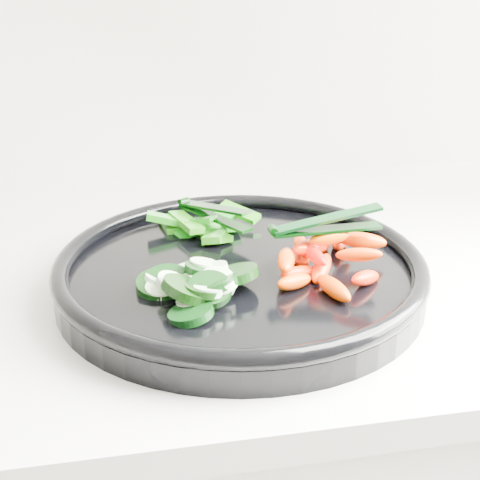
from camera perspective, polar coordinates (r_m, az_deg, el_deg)
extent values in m
cylinder|color=black|center=(0.68, 0.00, -3.29)|extent=(0.47, 0.47, 0.02)
torus|color=black|center=(0.67, 0.00, -1.88)|extent=(0.47, 0.47, 0.02)
cylinder|color=black|center=(0.63, -5.06, -3.86)|extent=(0.06, 0.06, 0.03)
cylinder|color=#B7D0A6|center=(0.64, -6.92, -3.60)|extent=(0.04, 0.04, 0.02)
cylinder|color=black|center=(0.64, -6.11, -3.78)|extent=(0.06, 0.06, 0.03)
cylinder|color=beige|center=(0.64, -6.05, -3.51)|extent=(0.04, 0.04, 0.02)
cylinder|color=black|center=(0.59, -4.22, -6.26)|extent=(0.05, 0.05, 0.02)
cylinder|color=beige|center=(0.60, -4.18, -5.32)|extent=(0.03, 0.03, 0.02)
cylinder|color=black|center=(0.64, -3.23, -3.50)|extent=(0.04, 0.04, 0.02)
cylinder|color=beige|center=(0.66, -4.71, -2.81)|extent=(0.04, 0.04, 0.02)
cylinder|color=black|center=(0.65, -5.09, -3.26)|extent=(0.06, 0.06, 0.02)
cylinder|color=beige|center=(0.64, -6.18, -3.80)|extent=(0.04, 0.04, 0.01)
cylinder|color=black|center=(0.64, -6.74, -3.88)|extent=(0.05, 0.05, 0.02)
cylinder|color=beige|center=(0.63, -6.78, -4.23)|extent=(0.03, 0.03, 0.01)
cylinder|color=black|center=(0.64, -6.75, -3.54)|extent=(0.05, 0.05, 0.02)
cylinder|color=#DEF0C0|center=(0.64, -5.32, -3.71)|extent=(0.05, 0.05, 0.02)
cylinder|color=black|center=(0.61, -2.00, -3.81)|extent=(0.05, 0.05, 0.03)
cylinder|color=#DAF5C4|center=(0.61, -1.55, -3.98)|extent=(0.04, 0.04, 0.02)
cylinder|color=black|center=(0.64, -3.17, -2.53)|extent=(0.05, 0.05, 0.02)
cylinder|color=#DFF4C3|center=(0.65, -3.11, -2.12)|extent=(0.04, 0.04, 0.01)
cylinder|color=black|center=(0.60, -4.54, -4.24)|extent=(0.06, 0.06, 0.03)
cylinder|color=#DAF9C7|center=(0.62, -5.87, -3.65)|extent=(0.04, 0.04, 0.02)
cylinder|color=black|center=(0.60, -2.60, -4.22)|extent=(0.06, 0.05, 0.03)
cylinder|color=beige|center=(0.61, -1.94, -3.67)|extent=(0.05, 0.05, 0.03)
cylinder|color=black|center=(0.63, -0.48, -2.99)|extent=(0.07, 0.06, 0.02)
cylinder|color=beige|center=(0.64, -2.34, -2.58)|extent=(0.04, 0.04, 0.02)
cylinder|color=black|center=(0.60, -3.09, -4.30)|extent=(0.05, 0.05, 0.02)
cylinder|color=#B7D1A7|center=(0.60, -2.70, -4.35)|extent=(0.04, 0.04, 0.01)
ellipsoid|color=#F44000|center=(0.66, 6.96, -2.43)|extent=(0.04, 0.05, 0.03)
ellipsoid|color=#FA2800|center=(0.65, 4.99, -2.81)|extent=(0.04, 0.03, 0.02)
ellipsoid|color=#DE4E00|center=(0.62, 8.01, -4.09)|extent=(0.03, 0.05, 0.02)
ellipsoid|color=#FF5000|center=(0.68, 5.23, -1.54)|extent=(0.02, 0.04, 0.02)
ellipsoid|color=#FF3000|center=(0.65, 10.65, -3.20)|extent=(0.05, 0.04, 0.03)
ellipsoid|color=#FF2600|center=(0.68, 5.24, -1.38)|extent=(0.03, 0.05, 0.02)
ellipsoid|color=#FF5F00|center=(0.63, 4.65, -3.56)|extent=(0.05, 0.03, 0.02)
ellipsoid|color=#EA4900|center=(0.73, 8.47, -0.05)|extent=(0.04, 0.05, 0.03)
ellipsoid|color=red|center=(0.73, 6.91, 0.04)|extent=(0.03, 0.05, 0.02)
ellipsoid|color=#FF5300|center=(0.64, 3.94, -1.71)|extent=(0.03, 0.06, 0.02)
ellipsoid|color=#FF3000|center=(0.70, 8.71, 0.30)|extent=(0.04, 0.04, 0.02)
ellipsoid|color=#FF1100|center=(0.68, 5.14, -0.25)|extent=(0.02, 0.04, 0.02)
ellipsoid|color=#FF0D00|center=(0.66, 6.29, -1.20)|extent=(0.03, 0.05, 0.02)
ellipsoid|color=#FA1A00|center=(0.67, 6.04, -0.63)|extent=(0.05, 0.04, 0.03)
ellipsoid|color=#ED4000|center=(0.69, 10.35, -0.04)|extent=(0.06, 0.02, 0.02)
ellipsoid|color=#EA5E00|center=(0.66, 7.65, 0.20)|extent=(0.04, 0.02, 0.02)
ellipsoid|color=#FF1E00|center=(0.63, 10.11, -1.24)|extent=(0.05, 0.03, 0.02)
cube|color=#196609|center=(0.74, -2.02, 0.48)|extent=(0.04, 0.06, 0.02)
cube|color=#1C710A|center=(0.76, -1.88, 1.06)|extent=(0.06, 0.04, 0.03)
cube|color=#0A6F0C|center=(0.77, -1.05, 1.24)|extent=(0.02, 0.05, 0.02)
cube|color=#226109|center=(0.74, -2.12, 0.38)|extent=(0.04, 0.05, 0.01)
cube|color=#09620C|center=(0.77, -3.03, 1.18)|extent=(0.07, 0.05, 0.03)
cube|color=#196409|center=(0.78, -6.05, 1.37)|extent=(0.02, 0.05, 0.01)
cube|color=#196209|center=(0.77, -3.44, 1.36)|extent=(0.05, 0.07, 0.03)
cube|color=#0E6609|center=(0.76, -3.89, 1.58)|extent=(0.05, 0.05, 0.02)
cube|color=#0A720E|center=(0.76, -6.08, 1.72)|extent=(0.05, 0.02, 0.02)
cube|color=#23700A|center=(0.75, -4.61, 1.53)|extent=(0.04, 0.06, 0.01)
cube|color=#0E730B|center=(0.78, -0.05, 2.40)|extent=(0.05, 0.05, 0.02)
cylinder|color=black|center=(0.64, 2.80, 0.85)|extent=(0.01, 0.01, 0.01)
cube|color=black|center=(0.66, 7.41, 0.88)|extent=(0.11, 0.02, 0.00)
cube|color=black|center=(0.65, 7.46, 1.81)|extent=(0.11, 0.02, 0.02)
cylinder|color=black|center=(0.79, -4.81, 3.31)|extent=(0.01, 0.01, 0.01)
cube|color=black|center=(0.75, -2.20, 1.95)|extent=(0.07, 0.10, 0.00)
cube|color=black|center=(0.75, -2.22, 2.77)|extent=(0.07, 0.10, 0.02)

